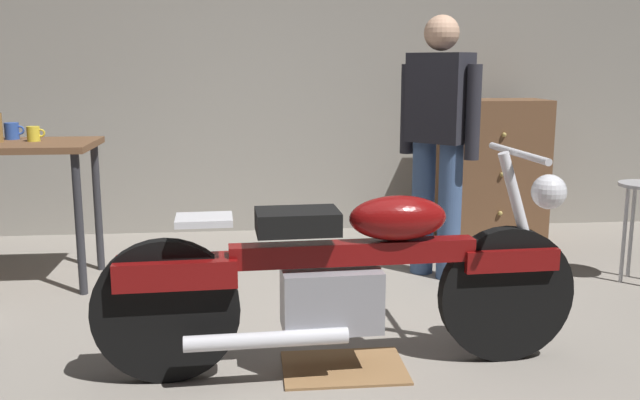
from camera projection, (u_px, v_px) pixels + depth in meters
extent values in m
plane|color=gray|center=(333.00, 368.00, 3.22)|extent=(12.00, 12.00, 0.00)
cube|color=gray|center=(293.00, 41.00, 5.65)|extent=(8.00, 0.12, 3.10)
cylinder|color=#2D2D33|center=(79.00, 225.00, 4.16)|extent=(0.05, 0.05, 0.86)
cylinder|color=#2D2D33|center=(98.00, 207.00, 4.67)|extent=(0.05, 0.05, 0.86)
cylinder|color=black|center=(506.00, 294.00, 3.26)|extent=(0.64, 0.10, 0.64)
cylinder|color=black|center=(166.00, 311.00, 3.03)|extent=(0.64, 0.10, 0.64)
cube|color=maroon|center=(508.00, 258.00, 3.22)|extent=(0.45, 0.16, 0.10)
cube|color=maroon|center=(176.00, 272.00, 3.01)|extent=(0.53, 0.20, 0.12)
cube|color=gray|center=(331.00, 299.00, 3.13)|extent=(0.45, 0.26, 0.28)
cube|color=maroon|center=(353.00, 252.00, 3.11)|extent=(1.10, 0.15, 0.10)
ellipsoid|color=maroon|center=(398.00, 218.00, 3.11)|extent=(0.45, 0.24, 0.20)
cube|color=black|center=(297.00, 221.00, 3.04)|extent=(0.37, 0.26, 0.10)
cube|color=silver|center=(204.00, 220.00, 2.98)|extent=(0.25, 0.21, 0.03)
cylinder|color=silver|center=(522.00, 225.00, 3.20)|extent=(0.27, 0.06, 0.68)
cylinder|color=silver|center=(518.00, 153.00, 3.13)|extent=(0.06, 0.60, 0.03)
sphere|color=silver|center=(549.00, 192.00, 3.19)|extent=(0.16, 0.16, 0.16)
cylinder|color=silver|center=(267.00, 340.00, 2.98)|extent=(0.70, 0.10, 0.07)
cylinder|color=#3E5884|center=(449.00, 212.00, 4.48)|extent=(0.15, 0.15, 0.88)
cylinder|color=#3E5884|center=(423.00, 208.00, 4.61)|extent=(0.15, 0.15, 0.88)
cube|color=#26262D|center=(440.00, 98.00, 4.41)|extent=(0.42, 0.43, 0.56)
cylinder|color=#26262D|center=(473.00, 112.00, 4.27)|extent=(0.09, 0.09, 0.58)
cylinder|color=#26262D|center=(407.00, 109.00, 4.58)|extent=(0.09, 0.09, 0.58)
sphere|color=tan|center=(442.00, 33.00, 4.33)|extent=(0.22, 0.22, 0.22)
cylinder|color=#B2B2B7|center=(632.00, 230.00, 4.54)|extent=(0.02, 0.02, 0.62)
cylinder|color=#B2B2B7|center=(624.00, 235.00, 4.42)|extent=(0.02, 0.02, 0.62)
cube|color=brown|center=(492.00, 170.00, 5.51)|extent=(0.80, 0.44, 1.10)
sphere|color=tan|center=(504.00, 135.00, 5.23)|extent=(0.04, 0.04, 0.04)
sphere|color=tan|center=(502.00, 174.00, 5.28)|extent=(0.04, 0.04, 0.04)
sphere|color=tan|center=(500.00, 213.00, 5.34)|extent=(0.04, 0.04, 0.04)
cube|color=olive|center=(344.00, 368.00, 3.21)|extent=(0.56, 0.40, 0.01)
cylinder|color=#2D51AD|center=(12.00, 131.00, 4.44)|extent=(0.09, 0.09, 0.11)
torus|color=#2D51AD|center=(20.00, 130.00, 4.44)|extent=(0.06, 0.01, 0.06)
cylinder|color=yellow|center=(33.00, 134.00, 4.33)|extent=(0.08, 0.08, 0.09)
torus|color=yellow|center=(41.00, 133.00, 4.33)|extent=(0.05, 0.01, 0.05)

